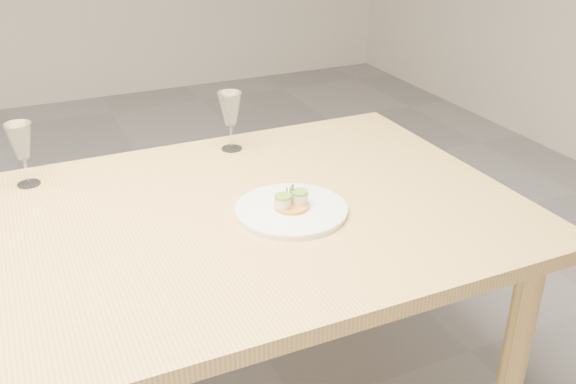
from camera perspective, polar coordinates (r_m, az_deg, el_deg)
name	(u,v)px	position (r m, az deg, el deg)	size (l,w,h in m)	color
dining_table	(39,278)	(1.58, -21.24, -7.17)	(2.40, 1.00, 0.75)	#E0B161
dinner_plate	(291,209)	(1.60, 0.31, -1.52)	(0.28, 0.28, 0.07)	white
wine_glass_3	(21,143)	(1.84, -22.66, 4.08)	(0.07, 0.07, 0.18)	white
wine_glass_4	(230,110)	(1.95, -5.17, 7.27)	(0.07, 0.07, 0.18)	white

